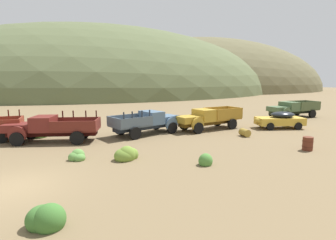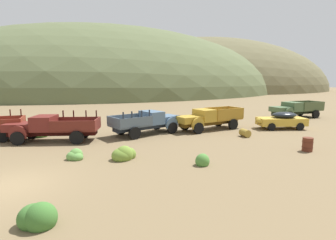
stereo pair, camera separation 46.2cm
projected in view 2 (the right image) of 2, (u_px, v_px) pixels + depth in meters
ground_plane at (9, 186)px, 11.21m from camera, size 300.00×300.00×0.00m
hill_far_left at (109, 93)px, 90.66m from camera, size 119.98×84.80×42.95m
hill_far_right at (214, 91)px, 108.31m from camera, size 105.01×64.67×41.62m
truck_oxblood at (46, 128)px, 19.24m from camera, size 6.81×3.99×2.16m
truck_chalk_blue at (151, 122)px, 22.08m from camera, size 6.32×3.77×2.16m
truck_mustard at (206, 119)px, 23.51m from camera, size 6.62×2.95×1.91m
car_faded_yellow at (280, 120)px, 24.23m from camera, size 4.76×3.02×1.57m
truck_weathered_green at (293, 109)px, 31.01m from camera, size 6.56×2.65×1.91m
oil_drum_by_truck at (308, 144)px, 16.65m from camera, size 0.67×0.67×0.88m
oil_drum_tipped at (245, 133)px, 20.91m from camera, size 0.71×0.97×0.60m
bush_front_left at (75, 156)px, 15.00m from camera, size 0.93×0.90×0.78m
bush_front_right at (202, 161)px, 13.95m from camera, size 0.78×0.70×0.81m
bush_back_edge at (41, 133)px, 20.91m from camera, size 1.19×1.10×1.18m
bush_near_barrel at (38, 218)px, 8.14m from camera, size 1.19×1.04×1.00m
bush_between_trucks at (124, 155)px, 14.97m from camera, size 1.45×1.08×1.03m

